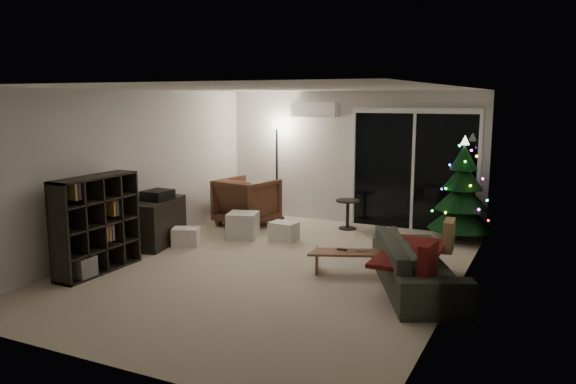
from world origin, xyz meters
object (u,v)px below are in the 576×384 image
Objects in this scene: bookshelf at (88,223)px; armchair at (247,202)px; coffee_table at (352,264)px; christmas_tree at (462,189)px; sofa at (418,265)px; media_cabinet at (159,222)px.

bookshelf is 1.35× the size of armchair.
christmas_tree reaches higher than coffee_table.
bookshelf reaches higher than sofa.
armchair reaches higher than sofa.
sofa is (4.30, 1.19, -0.35)m from bookshelf.
armchair is at bearing 121.60° from coffee_table.
media_cabinet reaches higher than coffee_table.
armchair is 0.45× the size of sofa.
christmas_tree reaches higher than media_cabinet.
armchair is (0.58, 1.87, 0.08)m from media_cabinet.
media_cabinet is at bearing 83.45° from armchair.
media_cabinet is 5.05m from christmas_tree.
christmas_tree is at bearing 16.62° from media_cabinet.
sofa is (4.30, -0.33, -0.06)m from media_cabinet.
media_cabinet is at bearing 94.27° from bookshelf.
christmas_tree is (4.39, 3.96, 0.21)m from bookshelf.
media_cabinet is 1.21× the size of armchair.
coffee_table is (-0.91, 0.13, -0.14)m from sofa.
bookshelf is 0.76× the size of christmas_tree.
sofa is at bearing -91.80° from christmas_tree.
sofa is 0.93m from coffee_table.
bookshelf is 1.12× the size of media_cabinet.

